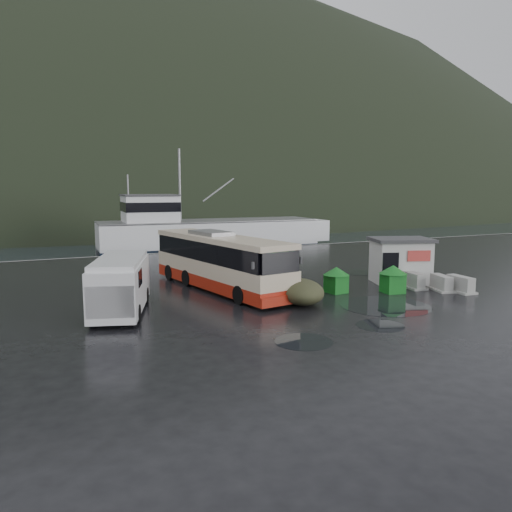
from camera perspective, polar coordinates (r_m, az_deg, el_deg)
name	(u,v)px	position (r m, az deg, el deg)	size (l,w,h in m)	color
ground	(272,299)	(25.24, 1.87, -4.98)	(160.00, 160.00, 0.00)	black
harbor_water	(71,210)	(132.51, -20.36, 4.91)	(300.00, 180.00, 0.02)	black
quay_edge	(167,253)	(43.74, -10.11, 0.35)	(160.00, 0.60, 1.50)	#999993
headland	(67,199)	(272.80, -20.81, 6.14)	(780.00, 540.00, 570.00)	black
coach_bus	(220,289)	(27.81, -4.12, -3.80)	(2.87, 11.34, 3.20)	#C3B194
white_van	(122,312)	(23.49, -15.09, -6.22)	(2.08, 6.04, 2.53)	silver
waste_bin_left	(336,293)	(27.19, 9.12, -4.15)	(1.00, 1.00, 1.40)	#12681B
waste_bin_right	(392,293)	(27.84, 15.31, -4.05)	(1.07, 1.07, 1.49)	#12681B
dome_tent	(300,304)	(24.41, 5.10, -5.45)	(2.19, 3.07, 1.21)	#383A23
ticket_kiosk	(400,282)	(30.87, 16.08, -2.93)	(3.39, 2.57, 2.65)	beige
jersey_barrier_a	(441,291)	(29.19, 20.39, -3.72)	(0.85, 1.70, 0.85)	#999993
jersey_barrier_b	(460,292)	(29.14, 22.27, -3.83)	(0.87, 1.74, 0.87)	#999993
jersey_barrier_c	(412,288)	(29.44, 17.40, -3.49)	(0.88, 1.77, 0.88)	#999993
fishing_trawler	(210,239)	(54.89, -5.32, 1.94)	(27.86, 6.09, 11.14)	silver
puddles	(370,302)	(25.21, 12.85, -5.18)	(13.48, 13.84, 0.01)	black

